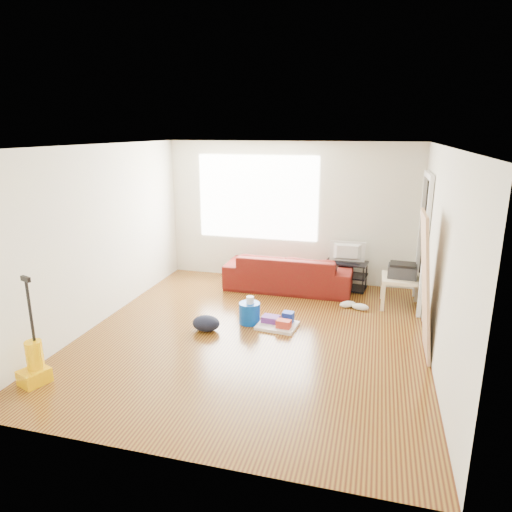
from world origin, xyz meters
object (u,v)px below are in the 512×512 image
(side_table, at_px, (401,282))
(tv_stand, at_px, (346,275))
(sofa, at_px, (288,289))
(backpack, at_px, (206,330))
(cleaning_tray, at_px, (279,323))
(vacuum, at_px, (34,364))
(bucket, at_px, (250,323))

(side_table, bearing_deg, tv_stand, 145.90)
(tv_stand, xyz_separation_m, side_table, (0.89, -0.60, 0.15))
(sofa, bearing_deg, side_table, 169.81)
(tv_stand, xyz_separation_m, backpack, (-1.73, -2.25, -0.25))
(tv_stand, xyz_separation_m, cleaning_tray, (-0.79, -1.87, -0.19))
(vacuum, bearing_deg, bucket, 69.82)
(side_table, relative_size, cleaning_tray, 1.01)
(bucket, height_order, backpack, bucket)
(backpack, bearing_deg, cleaning_tray, 20.75)
(sofa, height_order, side_table, side_table)
(sofa, relative_size, backpack, 5.62)
(bucket, bearing_deg, sofa, 80.59)
(sofa, height_order, tv_stand, tv_stand)
(side_table, bearing_deg, sofa, 169.81)
(sofa, relative_size, tv_stand, 2.86)
(cleaning_tray, bearing_deg, sofa, 96.18)
(cleaning_tray, bearing_deg, bucket, 176.78)
(sofa, distance_m, tv_stand, 1.03)
(cleaning_tray, distance_m, backpack, 1.02)
(sofa, distance_m, backpack, 2.12)
(sofa, xyz_separation_m, side_table, (1.85, -0.33, 0.40))
(sofa, xyz_separation_m, cleaning_tray, (0.17, -1.60, 0.06))
(backpack, bearing_deg, tv_stand, 51.19)
(backpack, distance_m, vacuum, 2.20)
(side_table, bearing_deg, backpack, -147.92)
(vacuum, bearing_deg, backpack, 73.07)
(sofa, distance_m, side_table, 1.92)
(sofa, bearing_deg, backpack, 68.69)
(tv_stand, distance_m, side_table, 1.09)
(bucket, bearing_deg, tv_stand, 56.46)
(tv_stand, relative_size, side_table, 1.28)
(side_table, height_order, vacuum, vacuum)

